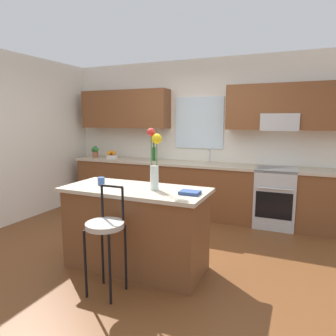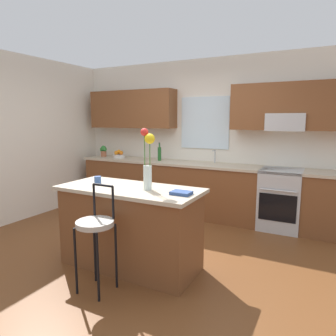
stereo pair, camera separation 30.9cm
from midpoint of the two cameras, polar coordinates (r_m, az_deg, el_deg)
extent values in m
plane|color=brown|center=(4.04, -5.79, -15.29)|extent=(14.00, 14.00, 0.00)
cube|color=silver|center=(5.62, -27.95, 4.80)|extent=(0.12, 4.60, 2.70)
cube|color=silver|center=(5.58, 4.38, 5.80)|extent=(5.60, 0.12, 2.70)
cube|color=brown|center=(5.99, -9.50, 10.70)|extent=(1.76, 0.34, 0.70)
cube|color=brown|center=(5.06, 19.24, 10.66)|extent=(1.76, 0.34, 0.70)
cube|color=silver|center=(5.51, 4.17, 8.36)|extent=(0.89, 0.03, 0.90)
cube|color=#B7BABC|center=(5.03, 18.46, 8.09)|extent=(0.56, 0.36, 0.26)
cube|color=brown|center=(5.37, 3.01, -4.13)|extent=(4.50, 0.60, 0.88)
cube|color=#BCAD93|center=(5.29, 3.05, 0.73)|extent=(4.56, 0.64, 0.04)
cube|color=#B7BABC|center=(5.22, 5.57, 0.03)|extent=(0.54, 0.38, 0.11)
cylinder|color=#B7BABC|center=(5.34, 6.13, 2.18)|extent=(0.02, 0.02, 0.22)
cylinder|color=#B7BABC|center=(5.27, 5.95, 3.30)|extent=(0.02, 0.12, 0.02)
cube|color=#B7BABC|center=(5.05, 17.68, -5.17)|extent=(0.60, 0.60, 0.92)
cube|color=black|center=(4.78, 17.28, -6.69)|extent=(0.52, 0.02, 0.40)
cylinder|color=#B7BABC|center=(4.69, 17.38, -3.73)|extent=(0.50, 0.02, 0.02)
cube|color=brown|center=(3.53, -8.57, -11.34)|extent=(1.53, 0.64, 0.88)
cube|color=#BCAD93|center=(3.40, -8.75, -4.04)|extent=(1.61, 0.72, 0.04)
cylinder|color=black|center=(3.12, -17.97, -16.70)|extent=(0.02, 0.02, 0.66)
cylinder|color=black|center=(2.96, -13.85, -17.95)|extent=(0.02, 0.02, 0.66)
cylinder|color=black|center=(3.31, -14.79, -15.03)|extent=(0.02, 0.02, 0.66)
cylinder|color=black|center=(3.16, -10.78, -16.07)|extent=(0.02, 0.02, 0.66)
cylinder|color=#B2ADA3|center=(3.00, -14.62, -10.27)|extent=(0.36, 0.36, 0.05)
cylinder|color=black|center=(3.12, -14.93, -6.00)|extent=(0.02, 0.02, 0.32)
cylinder|color=black|center=(2.98, -11.37, -6.55)|extent=(0.02, 0.02, 0.32)
cylinder|color=black|center=(3.01, -13.30, -3.33)|extent=(0.23, 0.02, 0.02)
cylinder|color=silver|center=(3.25, -5.27, -1.87)|extent=(0.09, 0.09, 0.26)
cylinder|color=#3D722D|center=(3.21, -4.84, 1.27)|extent=(0.01, 0.01, 0.47)
sphere|color=yellow|center=(3.19, -4.90, 5.43)|extent=(0.11, 0.11, 0.11)
cylinder|color=#3D722D|center=(3.25, -5.85, 1.94)|extent=(0.01, 0.01, 0.53)
sphere|color=red|center=(3.22, -5.93, 6.64)|extent=(0.08, 0.08, 0.08)
cylinder|color=#33518C|center=(3.62, -14.72, -2.39)|extent=(0.08, 0.08, 0.09)
cube|color=navy|center=(3.08, 1.22, -4.61)|extent=(0.20, 0.15, 0.03)
cylinder|color=silver|center=(6.06, -11.86, 2.08)|extent=(0.24, 0.24, 0.06)
sphere|color=orange|center=(6.02, -11.46, 2.68)|extent=(0.07, 0.07, 0.07)
sphere|color=orange|center=(6.08, -11.47, 2.74)|extent=(0.07, 0.07, 0.07)
sphere|color=orange|center=(6.10, -12.04, 2.74)|extent=(0.07, 0.07, 0.07)
sphere|color=orange|center=(6.05, -12.39, 2.68)|extent=(0.08, 0.08, 0.08)
sphere|color=orange|center=(6.05, -11.89, 2.98)|extent=(0.07, 0.07, 0.07)
cylinder|color=#1E5923|center=(5.58, -4.24, 2.61)|extent=(0.06, 0.06, 0.24)
cylinder|color=#1E5923|center=(5.56, -4.26, 4.22)|extent=(0.03, 0.03, 0.07)
cylinder|color=black|center=(5.56, -4.26, 4.63)|extent=(0.03, 0.03, 0.02)
cylinder|color=#9E5B3D|center=(6.28, -14.72, 2.45)|extent=(0.11, 0.11, 0.11)
sphere|color=#2D7A33|center=(6.27, -14.76, 3.50)|extent=(0.10, 0.10, 0.10)
sphere|color=#2D7A33|center=(6.31, -14.98, 3.24)|extent=(0.10, 0.10, 0.10)
sphere|color=#2D7A33|center=(6.24, -14.52, 3.30)|extent=(0.08, 0.08, 0.08)
camera|label=1|loc=(0.15, -92.10, -0.33)|focal=32.83mm
camera|label=2|loc=(0.15, 87.90, 0.33)|focal=32.83mm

